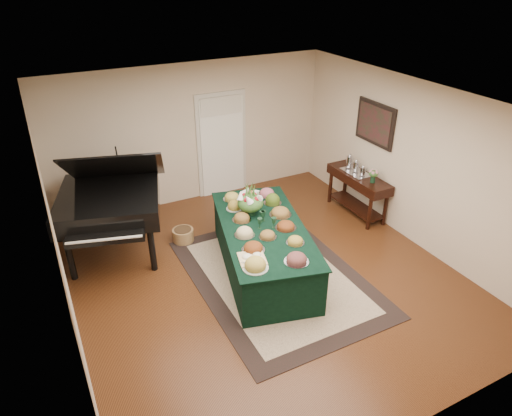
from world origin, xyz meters
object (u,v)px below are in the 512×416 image
floral_centerpiece (250,200)px  grand_piano (110,201)px  buffet_table (263,248)px  mahogany_sideboard (358,183)px

floral_centerpiece → grand_piano: 2.23m
buffet_table → grand_piano: grand_piano is taller
buffet_table → mahogany_sideboard: size_ratio=1.98×
buffet_table → mahogany_sideboard: 2.58m
buffet_table → mahogany_sideboard: mahogany_sideboard is taller
buffet_table → grand_piano: bearing=141.1°
floral_centerpiece → buffet_table: bearing=-90.2°
floral_centerpiece → grand_piano: size_ratio=0.20×
buffet_table → mahogany_sideboard: (2.44, 0.80, 0.23)m
mahogany_sideboard → buffet_table: bearing=-161.8°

